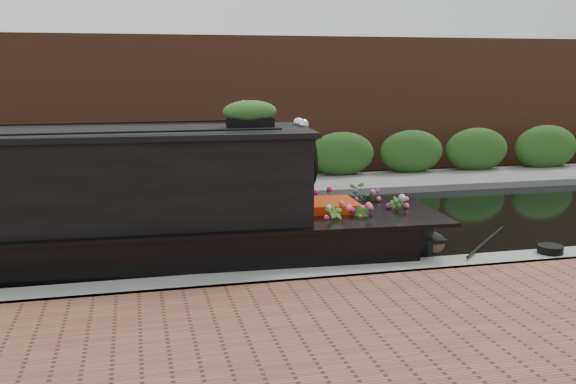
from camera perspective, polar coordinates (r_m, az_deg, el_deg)
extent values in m
plane|color=black|center=(12.09, -8.00, -3.92)|extent=(80.00, 80.00, 0.00)
cube|color=gray|center=(8.95, -5.86, -9.22)|extent=(40.00, 0.60, 0.50)
cube|color=slate|center=(16.17, -9.49, -0.18)|extent=(40.00, 2.40, 0.34)
cube|color=#254D19|center=(17.05, -9.71, 0.39)|extent=(40.00, 1.10, 2.80)
cube|color=brown|center=(19.12, -10.16, 1.51)|extent=(40.00, 1.00, 8.00)
cube|color=red|center=(10.25, 1.08, 1.68)|extent=(0.15, 1.75, 1.35)
cube|color=black|center=(9.12, -5.62, 0.95)|extent=(0.90, 0.07, 0.55)
cube|color=red|center=(10.53, 3.81, -2.12)|extent=(0.85, 0.94, 0.50)
sphere|color=silver|center=(10.02, 1.36, 6.00)|extent=(0.18, 0.18, 0.18)
sphere|color=silver|center=(10.29, 0.95, 6.13)|extent=(0.18, 0.18, 0.18)
cube|color=black|center=(9.98, -3.39, 6.20)|extent=(0.75, 0.26, 0.14)
ellipsoid|color=orange|center=(9.96, -3.40, 7.30)|extent=(0.81, 0.25, 0.24)
imported|color=#386C24|center=(9.85, 4.12, -2.75)|extent=(0.36, 0.30, 0.60)
imported|color=#386C24|center=(10.06, 6.57, -2.76)|extent=(0.32, 0.35, 0.51)
imported|color=#386C24|center=(11.36, 6.79, -0.93)|extent=(0.55, 0.48, 0.61)
imported|color=#386C24|center=(10.65, 9.55, -1.93)|extent=(0.43, 0.43, 0.56)
imported|color=#386C24|center=(11.11, 2.92, -1.36)|extent=(0.31, 0.33, 0.53)
cylinder|color=brown|center=(11.33, 12.65, -4.24)|extent=(0.32, 0.39, 0.32)
cylinder|color=black|center=(10.81, 22.29, -4.73)|extent=(0.39, 0.39, 0.12)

